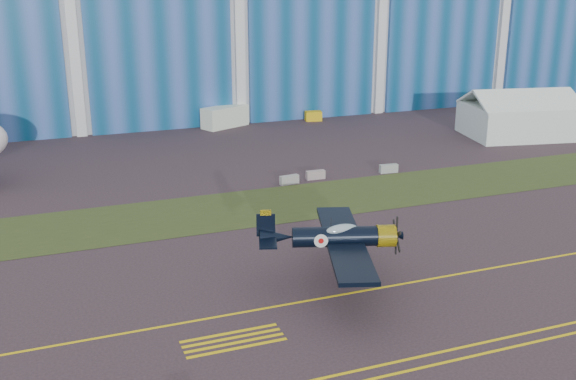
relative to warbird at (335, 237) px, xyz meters
name	(u,v)px	position (x,y,z in m)	size (l,w,h in m)	color
ground	(425,248)	(9.43, 3.53, -3.61)	(260.00, 260.00, 0.00)	#3A2B32
grass_median	(348,195)	(9.43, 17.53, -3.59)	(260.00, 10.00, 0.02)	#475128
hangar	(200,8)	(9.43, 75.32, 11.35)	(220.00, 45.70, 30.00)	silver
taxiway_centreline	(463,273)	(9.43, -1.47, -3.60)	(200.00, 0.20, 0.02)	yellow
edge_line_near	(557,337)	(9.43, -10.97, -3.60)	(80.00, 0.20, 0.02)	yellow
edge_line_far	(545,329)	(9.43, -9.97, -3.60)	(80.00, 0.20, 0.02)	yellow
hold_short_ladder	(233,340)	(-8.57, -4.57, -3.60)	(6.00, 2.40, 0.02)	yellow
warbird	(335,237)	(0.00, 0.00, 0.00)	(14.53, 16.02, 3.95)	black
tent	(520,112)	(41.34, 32.38, -0.45)	(15.23, 12.34, 6.32)	white
shipping_container	(225,117)	(6.66, 51.47, -2.17)	(6.64, 2.66, 2.88)	silver
tug	(313,116)	(19.86, 50.94, -2.93)	(2.35, 1.47, 1.37)	gold
barrier_a	(289,180)	(5.48, 23.07, -3.16)	(2.00, 0.60, 0.90)	#979798
barrier_b	(316,175)	(8.67, 23.74, -3.16)	(2.00, 0.60, 0.90)	#9D8B8F
barrier_c	(389,169)	(16.98, 23.14, -3.16)	(2.00, 0.60, 0.90)	#959D9A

